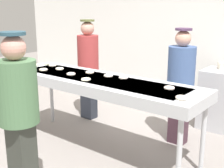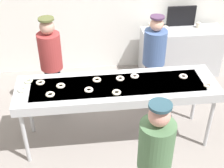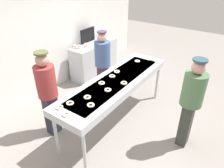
% 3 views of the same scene
% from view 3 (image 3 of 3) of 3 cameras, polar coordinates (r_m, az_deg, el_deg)
% --- Properties ---
extents(ground_plane, '(16.00, 16.00, 0.00)m').
position_cam_3_polar(ground_plane, '(4.55, 0.98, -10.04)').
color(ground_plane, gray).
extents(back_wall, '(8.00, 0.12, 2.95)m').
position_cam_3_polar(back_wall, '(5.27, -19.88, 12.37)').
color(back_wall, white).
rests_on(back_wall, ground).
extents(fryer_conveyor, '(2.82, 0.79, 1.01)m').
position_cam_3_polar(fryer_conveyor, '(4.01, 1.10, 0.21)').
color(fryer_conveyor, '#B7BABF').
rests_on(fryer_conveyor, ground).
extents(sugar_donut_0, '(0.17, 0.17, 0.03)m').
position_cam_3_polar(sugar_donut_0, '(4.75, 6.91, 6.23)').
color(sugar_donut_0, white).
rests_on(sugar_donut_0, fryer_conveyor).
extents(sugar_donut_1, '(0.14, 0.14, 0.03)m').
position_cam_3_polar(sugar_donut_1, '(3.63, -1.16, -1.63)').
color(sugar_donut_1, white).
rests_on(sugar_donut_1, fryer_conveyor).
extents(sugar_donut_2, '(0.17, 0.17, 0.03)m').
position_cam_3_polar(sugar_donut_2, '(3.15, -12.52, -8.04)').
color(sugar_donut_2, white).
rests_on(sugar_donut_2, fryer_conveyor).
extents(sugar_donut_3, '(0.17, 0.17, 0.03)m').
position_cam_3_polar(sugar_donut_3, '(4.07, 0.03, 2.16)').
color(sugar_donut_3, silver).
rests_on(sugar_donut_3, fryer_conveyor).
extents(sugar_donut_4, '(0.14, 0.14, 0.03)m').
position_cam_3_polar(sugar_donut_4, '(3.84, -2.85, 0.26)').
color(sugar_donut_4, '#FBE6C5').
rests_on(sugar_donut_4, fryer_conveyor).
extents(sugar_donut_5, '(0.15, 0.15, 0.03)m').
position_cam_3_polar(sugar_donut_5, '(4.25, 1.29, 3.42)').
color(sugar_donut_5, white).
rests_on(sugar_donut_5, fryer_conveyor).
extents(sugar_donut_6, '(0.17, 0.17, 0.03)m').
position_cam_3_polar(sugar_donut_6, '(3.32, -14.22, -6.17)').
color(sugar_donut_6, '#EBF2C2').
rests_on(sugar_donut_6, fryer_conveyor).
extents(sugar_donut_7, '(0.17, 0.17, 0.03)m').
position_cam_3_polar(sugar_donut_7, '(3.84, 3.26, 0.28)').
color(sugar_donut_7, beige).
rests_on(sugar_donut_7, fryer_conveyor).
extents(sugar_donut_8, '(0.15, 0.15, 0.03)m').
position_cam_3_polar(sugar_donut_8, '(3.46, -6.78, -3.62)').
color(sugar_donut_8, '#F4ECCD').
rests_on(sugar_donut_8, fryer_conveyor).
extents(sugar_donut_9, '(0.16, 0.16, 0.03)m').
position_cam_3_polar(sugar_donut_9, '(3.28, -5.84, -5.75)').
color(sugar_donut_9, '#F2E5C7').
rests_on(sugar_donut_9, fryer_conveyor).
extents(sugar_donut_10, '(0.15, 0.15, 0.03)m').
position_cam_3_polar(sugar_donut_10, '(4.87, 11.11, 6.51)').
color(sugar_donut_10, '#F1E2C3').
rests_on(sugar_donut_10, fryer_conveyor).
extents(sugar_donut_11, '(0.14, 0.14, 0.03)m').
position_cam_3_polar(sugar_donut_11, '(3.37, -11.41, -5.15)').
color(sugar_donut_11, '#F0E1C5').
rests_on(sugar_donut_11, fryer_conveyor).
extents(worker_baker, '(0.37, 0.37, 1.63)m').
position_cam_3_polar(worker_baker, '(4.99, -2.59, 6.60)').
color(worker_baker, '#3E2630').
rests_on(worker_baker, ground).
extents(worker_assistant, '(0.36, 0.36, 1.69)m').
position_cam_3_polar(worker_assistant, '(3.91, -17.23, -1.46)').
color(worker_assistant, '#22262E').
rests_on(worker_assistant, ground).
extents(customer_waiting, '(0.36, 0.36, 1.70)m').
position_cam_3_polar(customer_waiting, '(3.71, 20.86, -3.83)').
color(customer_waiting, '#333730').
rests_on(customer_waiting, ground).
extents(prep_counter, '(1.57, 0.53, 0.94)m').
position_cam_3_polar(prep_counter, '(6.26, -4.79, 6.92)').
color(prep_counter, '#B7BABF').
rests_on(prep_counter, ground).
extents(paper_cup_0, '(0.08, 0.08, 0.10)m').
position_cam_3_polar(paper_cup_0, '(5.75, -10.08, 10.01)').
color(paper_cup_0, beige).
rests_on(paper_cup_0, prep_counter).
extents(paper_cup_1, '(0.08, 0.08, 0.10)m').
position_cam_3_polar(paper_cup_1, '(5.72, -9.01, 9.99)').
color(paper_cup_1, beige).
rests_on(paper_cup_1, prep_counter).
extents(paper_cup_2, '(0.08, 0.08, 0.10)m').
position_cam_3_polar(paper_cup_2, '(6.36, -3.75, 12.38)').
color(paper_cup_2, beige).
rests_on(paper_cup_2, prep_counter).
extents(paper_cup_3, '(0.08, 0.08, 0.10)m').
position_cam_3_polar(paper_cup_3, '(5.81, -7.14, 10.47)').
color(paper_cup_3, beige).
rests_on(paper_cup_3, prep_counter).
extents(menu_display, '(0.56, 0.04, 0.40)m').
position_cam_3_polar(menu_display, '(6.16, -6.66, 13.09)').
color(menu_display, black).
rests_on(menu_display, prep_counter).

